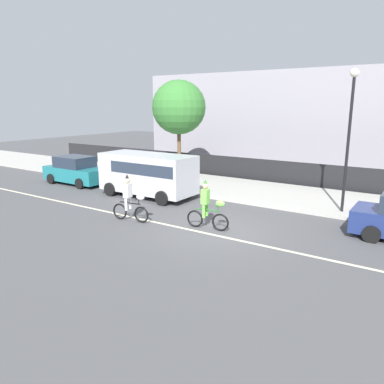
{
  "coord_description": "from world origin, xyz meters",
  "views": [
    {
      "loc": [
        6.76,
        -11.61,
        4.59
      ],
      "look_at": [
        -1.77,
        1.2,
        1.0
      ],
      "focal_mm": 35.0,
      "sensor_mm": 36.0,
      "label": 1
    }
  ],
  "objects_px": {
    "parade_cyclist_zebra": "(130,201)",
    "street_lamp_post": "(350,120)",
    "parked_car_teal": "(76,171)",
    "parade_cyclist_lime": "(208,208)",
    "parked_van_silver": "(149,172)"
  },
  "relations": [
    {
      "from": "parade_cyclist_lime",
      "to": "parked_van_silver",
      "type": "height_order",
      "value": "parked_van_silver"
    },
    {
      "from": "parade_cyclist_lime",
      "to": "parked_car_teal",
      "type": "xyz_separation_m",
      "value": [
        -10.89,
        2.84,
        -0.06
      ]
    },
    {
      "from": "parked_car_teal",
      "to": "street_lamp_post",
      "type": "xyz_separation_m",
      "value": [
        14.67,
        1.99,
        3.21
      ]
    },
    {
      "from": "parade_cyclist_zebra",
      "to": "parked_van_silver",
      "type": "xyz_separation_m",
      "value": [
        -2.07,
        3.61,
        0.44
      ]
    },
    {
      "from": "parked_car_teal",
      "to": "street_lamp_post",
      "type": "bearing_deg",
      "value": 7.71
    },
    {
      "from": "parade_cyclist_zebra",
      "to": "parked_car_teal",
      "type": "relative_size",
      "value": 0.47
    },
    {
      "from": "parade_cyclist_zebra",
      "to": "street_lamp_post",
      "type": "distance_m",
      "value": 9.48
    },
    {
      "from": "parade_cyclist_zebra",
      "to": "parked_car_teal",
      "type": "height_order",
      "value": "parade_cyclist_zebra"
    },
    {
      "from": "parade_cyclist_zebra",
      "to": "parade_cyclist_lime",
      "type": "xyz_separation_m",
      "value": [
        3.12,
        0.86,
        0.0
      ]
    },
    {
      "from": "parade_cyclist_lime",
      "to": "street_lamp_post",
      "type": "distance_m",
      "value": 6.89
    },
    {
      "from": "parade_cyclist_zebra",
      "to": "parade_cyclist_lime",
      "type": "distance_m",
      "value": 3.23
    },
    {
      "from": "parade_cyclist_zebra",
      "to": "street_lamp_post",
      "type": "height_order",
      "value": "street_lamp_post"
    },
    {
      "from": "parked_van_silver",
      "to": "street_lamp_post",
      "type": "relative_size",
      "value": 0.85
    },
    {
      "from": "parked_car_teal",
      "to": "parked_van_silver",
      "type": "bearing_deg",
      "value": -0.95
    },
    {
      "from": "parade_cyclist_zebra",
      "to": "street_lamp_post",
      "type": "relative_size",
      "value": 0.33
    }
  ]
}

